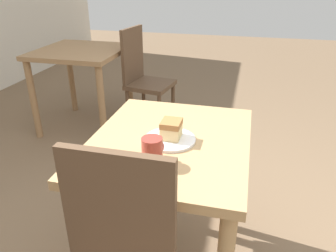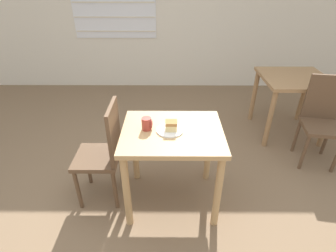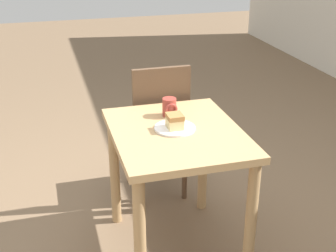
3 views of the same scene
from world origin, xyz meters
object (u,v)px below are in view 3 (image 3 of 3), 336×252
(chair_near_window, at_px, (158,128))
(plate, at_px, (175,128))
(cake_slice, at_px, (175,121))
(coffee_mug, at_px, (170,107))
(dining_table_near, at_px, (177,154))

(chair_near_window, height_order, plate, chair_near_window)
(cake_slice, bearing_deg, coffee_mug, 172.33)
(chair_near_window, height_order, coffee_mug, chair_near_window)
(dining_table_near, xyz_separation_m, coffee_mug, (-0.20, 0.02, 0.19))
(dining_table_near, height_order, coffee_mug, coffee_mug)
(chair_near_window, bearing_deg, plate, 84.82)
(dining_table_near, distance_m, chair_near_window, 0.60)
(cake_slice, height_order, coffee_mug, coffee_mug)
(dining_table_near, relative_size, cake_slice, 8.77)
(dining_table_near, xyz_separation_m, cake_slice, (-0.01, -0.01, 0.19))
(dining_table_near, distance_m, cake_slice, 0.19)
(coffee_mug, bearing_deg, dining_table_near, -5.11)
(cake_slice, bearing_deg, chair_near_window, 174.62)
(dining_table_near, distance_m, coffee_mug, 0.28)
(chair_near_window, bearing_deg, cake_slice, 84.62)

